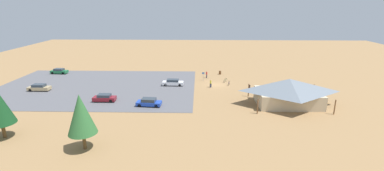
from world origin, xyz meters
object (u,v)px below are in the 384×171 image
at_px(bicycle_blue_mid_cluster, 313,93).
at_px(car_blue_inner_stall, 149,102).
at_px(trash_bin, 220,73).
at_px(car_maroon_near_entry, 104,98).
at_px(bicycle_purple_edge_south, 229,84).
at_px(bicycle_orange_near_porch, 314,90).
at_px(visitor_crossing_yard, 249,88).
at_px(pine_west, 81,114).
at_px(bicycle_black_back_row, 300,87).
at_px(car_tan_by_curb, 39,87).
at_px(car_green_front_row, 59,71).
at_px(lot_sign, 203,75).
at_px(visitor_at_bikes, 207,74).
at_px(visitor_near_lot, 211,83).
at_px(bicycle_green_lone_east, 225,80).
at_px(bike_pavilion, 289,91).
at_px(bicycle_white_front_row, 291,88).
at_px(bicycle_teal_lone_west, 305,91).
at_px(car_white_end_stall, 173,82).

relative_size(bicycle_blue_mid_cluster, car_blue_inner_stall, 0.31).
distance_m(trash_bin, car_maroon_near_entry, 31.89).
bearing_deg(bicycle_purple_edge_south, bicycle_orange_near_porch, 165.64).
xyz_separation_m(bicycle_orange_near_porch, visitor_crossing_yard, (13.61, 0.18, 0.53)).
bearing_deg(pine_west, bicycle_purple_edge_south, -126.39).
xyz_separation_m(pine_west, bicycle_black_back_row, (-36.93, -27.01, -4.41)).
height_order(bicycle_blue_mid_cluster, car_tan_by_curb, car_tan_by_curb).
distance_m(car_green_front_row, visitor_crossing_yard, 49.76).
height_order(lot_sign, car_blue_inner_stall, lot_sign).
height_order(bicycle_blue_mid_cluster, visitor_crossing_yard, visitor_crossing_yard).
distance_m(car_green_front_row, car_tan_by_curb, 14.98).
height_order(bicycle_black_back_row, visitor_at_bikes, visitor_at_bikes).
height_order(car_blue_inner_stall, car_maroon_near_entry, car_blue_inner_stall).
bearing_deg(visitor_at_bikes, car_tan_by_curb, 17.68).
height_order(car_green_front_row, visitor_near_lot, visitor_near_lot).
bearing_deg(bicycle_blue_mid_cluster, bicycle_green_lone_east, -28.79).
xyz_separation_m(lot_sign, bicycle_orange_near_porch, (-23.25, 7.99, -1.05)).
bearing_deg(bicycle_blue_mid_cluster, pine_west, 30.60).
xyz_separation_m(bicycle_black_back_row, car_green_front_row, (59.38, -11.48, 0.37)).
distance_m(lot_sign, bicycle_purple_edge_south, 6.88).
bearing_deg(visitor_near_lot, bike_pavilion, 142.70).
bearing_deg(visitor_crossing_yard, bicycle_white_front_row, -168.28).
height_order(bicycle_orange_near_porch, car_blue_inner_stall, car_blue_inner_stall).
height_order(bicycle_purple_edge_south, visitor_near_lot, visitor_near_lot).
bearing_deg(car_tan_by_curb, visitor_crossing_yard, -179.14).
bearing_deg(bicycle_orange_near_porch, bicycle_green_lone_east, -21.40).
xyz_separation_m(bicycle_purple_edge_south, bicycle_teal_lone_west, (-15.30, 5.46, -0.00)).
bearing_deg(car_maroon_near_entry, trash_bin, -137.44).
xyz_separation_m(bicycle_green_lone_east, visitor_at_bikes, (4.37, -3.57, 0.57)).
height_order(car_white_end_stall, visitor_crossing_yard, visitor_crossing_yard).
height_order(bicycle_blue_mid_cluster, car_blue_inner_stall, car_blue_inner_stall).
height_order(bicycle_black_back_row, visitor_crossing_yard, visitor_crossing_yard).
height_order(car_white_end_stall, visitor_at_bikes, visitor_at_bikes).
relative_size(bike_pavilion, visitor_near_lot, 7.21).
height_order(bike_pavilion, bicycle_black_back_row, bike_pavilion).
bearing_deg(bicycle_blue_mid_cluster, visitor_crossing_yard, -9.43).
distance_m(car_tan_by_curb, visitor_near_lot, 36.87).
bearing_deg(pine_west, bicycle_green_lone_east, -123.38).
bearing_deg(bicycle_purple_edge_south, car_white_end_stall, 3.30).
distance_m(bicycle_orange_near_porch, bicycle_black_back_row, 3.06).
xyz_separation_m(car_green_front_row, visitor_at_bikes, (-38.98, 3.21, 0.21)).
bearing_deg(car_tan_by_curb, bicycle_teal_lone_west, 179.86).
distance_m(lot_sign, bicycle_teal_lone_west, 22.97).
distance_m(bike_pavilion, bicycle_orange_near_porch, 11.37).
height_order(trash_bin, visitor_crossing_yard, visitor_crossing_yard).
xyz_separation_m(lot_sign, visitor_near_lot, (-1.58, 5.33, -0.45)).
bearing_deg(bicycle_green_lone_east, car_tan_by_curb, 11.08).
relative_size(pine_west, car_tan_by_curb, 1.64).
height_order(bicycle_purple_edge_south, bicycle_white_front_row, bicycle_purple_edge_south).
xyz_separation_m(bicycle_black_back_row, visitor_at_bikes, (20.40, -8.27, 0.58)).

